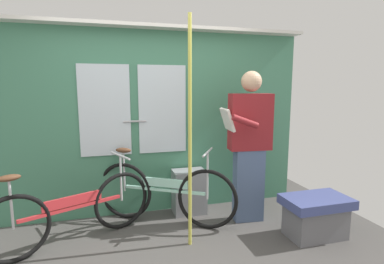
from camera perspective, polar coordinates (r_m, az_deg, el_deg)
ground_plane at (r=3.14m, az=-4.05°, el=-23.09°), size 5.03×4.01×0.04m
train_door_wall at (r=3.87m, az=-7.99°, el=2.58°), size 4.03×0.28×2.35m
bicycle_near_door at (r=3.67m, az=-5.36°, el=-11.36°), size 1.52×0.95×0.92m
bicycle_leaning_behind at (r=3.45m, az=-21.62°, el=-13.72°), size 1.61×0.81×0.87m
passenger_reading_newspaper at (r=3.66m, az=10.69°, el=-2.11°), size 0.61×0.55×1.80m
trash_bin_by_wall at (r=3.97m, az=-0.55°, el=-11.18°), size 0.41×0.28×0.56m
handrail_pole at (r=2.98m, az=-0.40°, el=-0.58°), size 0.04×0.04×2.31m
bench_seat_corner at (r=3.65m, az=22.33°, el=-14.41°), size 0.70×0.44×0.45m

